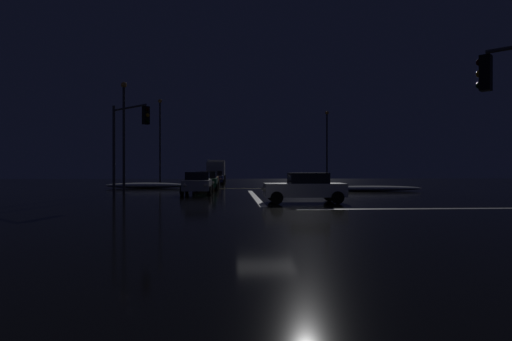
# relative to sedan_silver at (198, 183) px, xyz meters

# --- Properties ---
(ground) EXTENTS (120.00, 120.00, 0.10)m
(ground) POSITION_rel_sedan_silver_xyz_m (3.86, -11.27, -0.85)
(ground) COLOR black
(stop_line_north) EXTENTS (0.35, 14.72, 0.01)m
(stop_line_north) POSITION_rel_sedan_silver_xyz_m (3.86, -2.70, -0.80)
(stop_line_north) COLOR white
(stop_line_north) RESTS_ON ground
(centre_line_ns) EXTENTS (22.00, 0.15, 0.01)m
(centre_line_ns) POSITION_rel_sedan_silver_xyz_m (3.86, 8.90, -0.80)
(centre_line_ns) COLOR yellow
(centre_line_ns) RESTS_ON ground
(crosswalk_bar_east) EXTENTS (14.72, 0.40, 0.01)m
(crosswalk_bar_east) POSITION_rel_sedan_silver_xyz_m (12.54, -11.27, -0.80)
(crosswalk_bar_east) COLOR white
(crosswalk_bar_east) RESTS_ON ground
(snow_bank_left_curb) EXTENTS (7.50, 1.50, 0.52)m
(snow_bank_left_curb) POSITION_rel_sedan_silver_xyz_m (-5.51, 9.83, -0.54)
(snow_bank_left_curb) COLOR white
(snow_bank_left_curb) RESTS_ON ground
(snow_bank_right_curb) EXTENTS (8.94, 1.50, 0.44)m
(snow_bank_right_curb) POSITION_rel_sedan_silver_xyz_m (13.24, 3.46, -0.58)
(snow_bank_right_curb) COLOR white
(snow_bank_right_curb) RESTS_ON ground
(sedan_silver) EXTENTS (2.02, 4.33, 1.57)m
(sedan_silver) POSITION_rel_sedan_silver_xyz_m (0.00, 0.00, 0.00)
(sedan_silver) COLOR #B7B7BC
(sedan_silver) RESTS_ON ground
(sedan_green) EXTENTS (2.02, 4.33, 1.57)m
(sedan_green) POSITION_rel_sedan_silver_xyz_m (0.26, 5.94, 0.00)
(sedan_green) COLOR #14512D
(sedan_green) RESTS_ON ground
(sedan_orange) EXTENTS (2.02, 4.33, 1.57)m
(sedan_orange) POSITION_rel_sedan_silver_xyz_m (0.13, 11.98, 0.00)
(sedan_orange) COLOR #C66014
(sedan_orange) RESTS_ON ground
(sedan_blue) EXTENTS (2.02, 4.33, 1.57)m
(sedan_blue) POSITION_rel_sedan_silver_xyz_m (0.50, 18.77, 0.00)
(sedan_blue) COLOR navy
(sedan_blue) RESTS_ON ground
(sedan_gray) EXTENTS (2.02, 4.33, 1.57)m
(sedan_gray) POSITION_rel_sedan_silver_xyz_m (0.18, 24.36, 0.00)
(sedan_gray) COLOR slate
(sedan_gray) RESTS_ON ground
(box_truck) EXTENTS (2.68, 8.28, 3.08)m
(box_truck) POSITION_rel_sedan_silver_xyz_m (0.15, 31.68, 0.91)
(box_truck) COLOR beige
(box_truck) RESTS_ON ground
(sedan_white_crossing) EXTENTS (4.33, 2.02, 1.57)m
(sedan_white_crossing) POSITION_rel_sedan_silver_xyz_m (6.23, -7.59, 0.00)
(sedan_white_crossing) COLOR silver
(sedan_white_crossing) RESTS_ON ground
(traffic_signal_nw) EXTENTS (2.84, 2.84, 5.81)m
(traffic_signal_nw) POSITION_rel_sedan_silver_xyz_m (-4.00, -3.42, 3.19)
(traffic_signal_nw) COLOR #4C4C51
(traffic_signal_nw) RESTS_ON ground
(streetlamp_right_far) EXTENTS (0.44, 0.44, 8.61)m
(streetlamp_right_far) POSITION_rel_sedan_silver_xyz_m (13.54, 18.90, 4.19)
(streetlamp_right_far) COLOR #424247
(streetlamp_right_far) RESTS_ON ground
(streetlamp_left_far) EXTENTS (0.44, 0.44, 9.80)m
(streetlamp_left_far) POSITION_rel_sedan_silver_xyz_m (-5.81, 18.90, 4.80)
(streetlamp_left_far) COLOR #424247
(streetlamp_left_far) RESTS_ON ground
(streetlamp_left_near) EXTENTS (0.44, 0.44, 8.40)m
(streetlamp_left_near) POSITION_rel_sedan_silver_xyz_m (-5.81, 2.90, 4.08)
(streetlamp_left_near) COLOR #424247
(streetlamp_left_near) RESTS_ON ground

